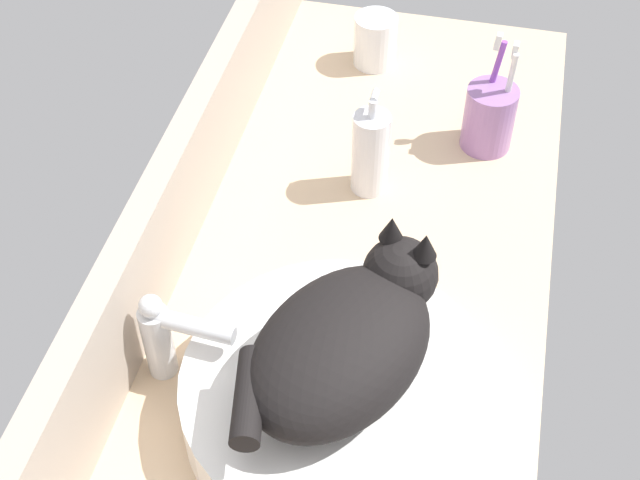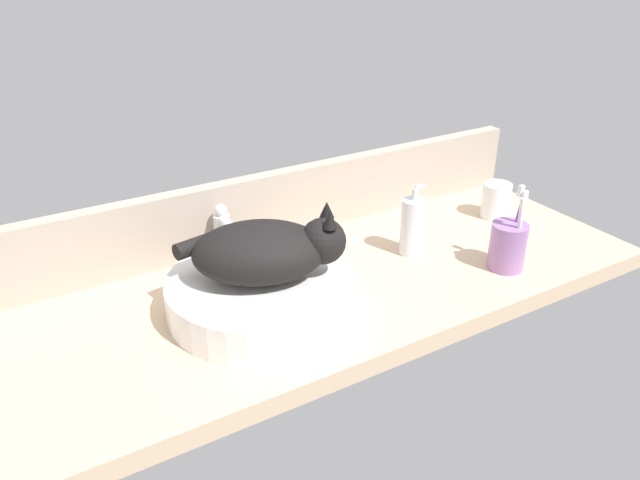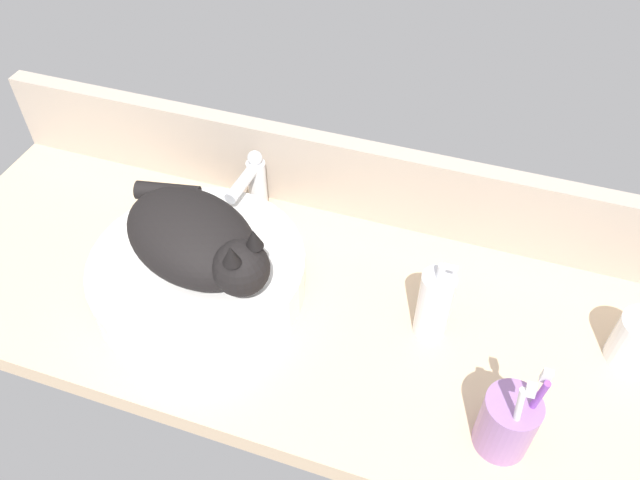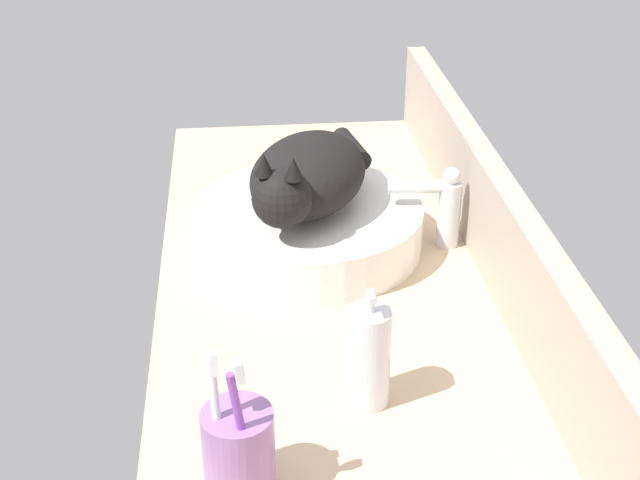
{
  "view_description": "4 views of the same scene",
  "coord_description": "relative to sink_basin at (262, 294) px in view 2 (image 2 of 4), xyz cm",
  "views": [
    {
      "loc": [
        -72.77,
        -13.28,
        90.94
      ],
      "look_at": [
        1.99,
        3.74,
        9.15
      ],
      "focal_mm": 50.0,
      "sensor_mm": 36.0,
      "label": 1
    },
    {
      "loc": [
        -59.37,
        -95.81,
        67.08
      ],
      "look_at": [
        0.33,
        3.96,
        7.86
      ],
      "focal_mm": 35.0,
      "sensor_mm": 36.0,
      "label": 2
    },
    {
      "loc": [
        24.79,
        -61.75,
        84.19
      ],
      "look_at": [
        2.65,
        4.28,
        11.48
      ],
      "focal_mm": 35.0,
      "sensor_mm": 36.0,
      "label": 3
    },
    {
      "loc": [
        108.15,
        -13.28,
        70.66
      ],
      "look_at": [
        -1.79,
        -2.37,
        9.34
      ],
      "focal_mm": 50.0,
      "sensor_mm": 36.0,
      "label": 4
    }
  ],
  "objects": [
    {
      "name": "toothbrush_cup",
      "position": [
        52.87,
        -12.15,
        1.81
      ],
      "size": [
        7.79,
        7.79,
        18.67
      ],
      "color": "#996BA8",
      "rests_on": "ground_plane"
    },
    {
      "name": "cat",
      "position": [
        1.28,
        -0.47,
        9.37
      ],
      "size": [
        30.14,
        25.58,
        14.0
      ],
      "color": "black",
      "rests_on": "sink_basin"
    },
    {
      "name": "faucet",
      "position": [
        1.55,
        21.14,
        3.69
      ],
      "size": [
        3.63,
        11.85,
        13.6
      ],
      "color": "silver",
      "rests_on": "ground_plane"
    },
    {
      "name": "backsplash_panel",
      "position": [
        16.73,
        27.08,
        4.49
      ],
      "size": [
        139.47,
        3.6,
        16.2
      ],
      "primitive_type": "cube",
      "color": "#AD9E8E",
      "rests_on": "ground_plane"
    },
    {
      "name": "water_glass",
      "position": [
        70.17,
        8.56,
        0.25
      ],
      "size": [
        7.27,
        7.27,
        8.88
      ],
      "color": "white",
      "rests_on": "ground_plane"
    },
    {
      "name": "ground_plane",
      "position": [
        16.73,
        2.68,
        -5.62
      ],
      "size": [
        139.47,
        52.38,
        4.0
      ],
      "primitive_type": "cube",
      "color": "#D1B28E"
    },
    {
      "name": "soap_dispenser",
      "position": [
        39.35,
        3.73,
        3.08
      ],
      "size": [
        5.37,
        5.37,
        16.41
      ],
      "color": "silver",
      "rests_on": "ground_plane"
    },
    {
      "name": "sink_basin",
      "position": [
        0.0,
        0.0,
        0.0
      ],
      "size": [
        36.25,
        36.25,
        7.23
      ],
      "primitive_type": "cylinder",
      "color": "white",
      "rests_on": "ground_plane"
    }
  ]
}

